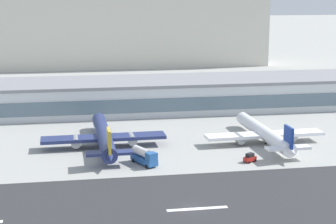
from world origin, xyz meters
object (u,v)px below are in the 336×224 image
Objects in this scene: airliner_gold_tail_gate_0 at (104,137)px; airliner_navy_tail_gate_1 at (266,134)px; terminal_building at (162,95)px; service_baggage_tug_0 at (250,158)px; service_fuel_truck_1 at (144,156)px; distant_hotel_block at (135,26)px.

airliner_gold_tail_gate_0 reaches higher than airliner_navy_tail_gate_1.
service_baggage_tug_0 is (11.94, -62.93, -4.29)m from terminal_building.
terminal_building is 54.11× the size of service_baggage_tug_0.
airliner_navy_tail_gate_1 is 37.01m from service_fuel_truck_1.
distant_hotel_block is 175.18m from service_baggage_tug_0.
distant_hotel_block is at bearing 61.59° from service_baggage_tug_0.
terminal_building is at bearing 69.30° from service_baggage_tug_0.
airliner_gold_tail_gate_0 is (-25.26, -155.72, -18.26)m from distant_hotel_block.
distant_hotel_block is at bearing -10.34° from airliner_gold_tail_gate_0.
terminal_building is 1.37× the size of distant_hotel_block.
terminal_building reaches higher than service_fuel_truck_1.
terminal_building reaches higher than airliner_gold_tail_gate_0.
service_baggage_tug_0 is 25.88m from service_fuel_truck_1.
airliner_gold_tail_gate_0 is at bearing 83.75° from airliner_navy_tail_gate_1.
airliner_navy_tail_gate_1 is 17.49m from service_baggage_tug_0.
airliner_gold_tail_gate_0 is 38.94m from service_baggage_tug_0.
airliner_gold_tail_gate_0 is (-22.51, -44.87, -2.40)m from terminal_building.
airliner_gold_tail_gate_0 is at bearing 120.90° from service_baggage_tug_0.
distant_hotel_block is at bearing 148.73° from service_fuel_truck_1.
airliner_gold_tail_gate_0 is at bearing -116.64° from terminal_building.
terminal_building is 112.01m from distant_hotel_block.
airliner_navy_tail_gate_1 is at bearing 83.88° from service_fuel_truck_1.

